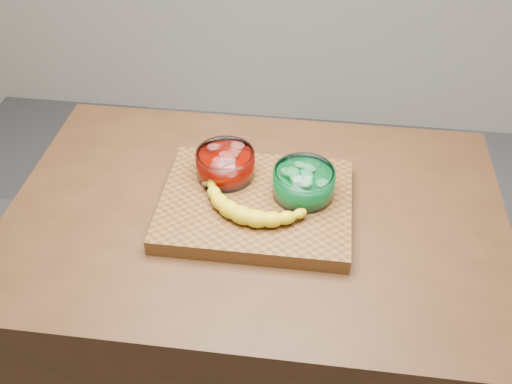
# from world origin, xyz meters

# --- Properties ---
(counter) EXTENTS (1.20, 0.80, 0.90)m
(counter) POSITION_xyz_m (0.00, 0.00, 0.45)
(counter) COLOR #462915
(counter) RESTS_ON ground
(cutting_board) EXTENTS (0.45, 0.35, 0.04)m
(cutting_board) POSITION_xyz_m (0.00, 0.00, 0.92)
(cutting_board) COLOR brown
(cutting_board) RESTS_ON counter
(bowl_red) EXTENTS (0.14, 0.14, 0.07)m
(bowl_red) POSITION_xyz_m (-0.09, 0.08, 0.97)
(bowl_red) COLOR white
(bowl_red) RESTS_ON cutting_board
(bowl_green) EXTENTS (0.15, 0.15, 0.07)m
(bowl_green) POSITION_xyz_m (0.11, 0.03, 0.97)
(bowl_green) COLOR white
(bowl_green) RESTS_ON cutting_board
(banana) EXTENTS (0.28, 0.17, 0.04)m
(banana) POSITION_xyz_m (-0.00, -0.04, 0.96)
(banana) COLOR gold
(banana) RESTS_ON cutting_board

